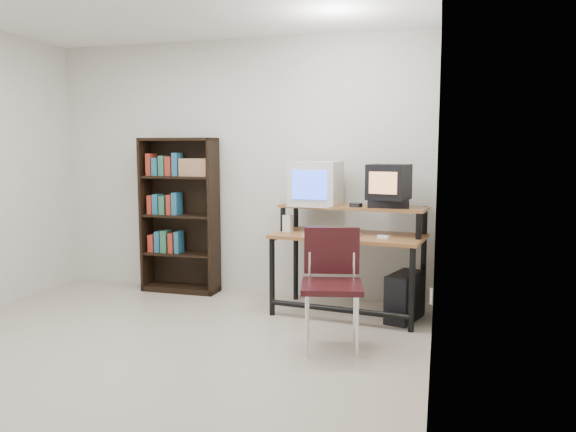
% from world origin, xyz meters
% --- Properties ---
extents(floor, '(4.00, 4.00, 0.01)m').
position_xyz_m(floor, '(0.00, 0.00, -0.01)').
color(floor, '#BBAE9B').
rests_on(floor, ground).
extents(back_wall, '(4.00, 0.01, 2.60)m').
position_xyz_m(back_wall, '(0.00, 2.00, 1.30)').
color(back_wall, beige).
rests_on(back_wall, floor).
extents(right_wall, '(0.01, 4.00, 2.60)m').
position_xyz_m(right_wall, '(2.00, 0.00, 1.30)').
color(right_wall, beige).
rests_on(right_wall, floor).
extents(computer_desk, '(1.40, 0.82, 0.98)m').
position_xyz_m(computer_desk, '(1.25, 1.49, 0.70)').
color(computer_desk, brown).
rests_on(computer_desk, floor).
extents(crt_monitor, '(0.46, 0.47, 0.41)m').
position_xyz_m(crt_monitor, '(0.91, 1.65, 1.18)').
color(crt_monitor, beige).
rests_on(crt_monitor, computer_desk).
extents(vcr, '(0.38, 0.29, 0.08)m').
position_xyz_m(vcr, '(1.59, 1.56, 1.01)').
color(vcr, black).
rests_on(vcr, computer_desk).
extents(crt_tv, '(0.40, 0.39, 0.31)m').
position_xyz_m(crt_tv, '(1.59, 1.56, 1.21)').
color(crt_tv, black).
rests_on(crt_tv, vcr).
extents(cd_spindle, '(0.12, 0.12, 0.05)m').
position_xyz_m(cd_spindle, '(1.31, 1.50, 0.99)').
color(cd_spindle, '#26262B').
rests_on(cd_spindle, computer_desk).
extents(keyboard, '(0.50, 0.28, 0.03)m').
position_xyz_m(keyboard, '(1.12, 1.35, 0.74)').
color(keyboard, beige).
rests_on(keyboard, computer_desk).
extents(mousepad, '(0.22, 0.18, 0.01)m').
position_xyz_m(mousepad, '(1.56, 1.34, 0.72)').
color(mousepad, black).
rests_on(mousepad, computer_desk).
extents(mouse, '(0.11, 0.09, 0.03)m').
position_xyz_m(mouse, '(1.58, 1.33, 0.74)').
color(mouse, white).
rests_on(mouse, mousepad).
extents(desk_speaker, '(0.09, 0.09, 0.17)m').
position_xyz_m(desk_speaker, '(0.67, 1.50, 0.80)').
color(desk_speaker, beige).
rests_on(desk_speaker, computer_desk).
extents(pc_tower, '(0.33, 0.49, 0.42)m').
position_xyz_m(pc_tower, '(1.76, 1.41, 0.21)').
color(pc_tower, black).
rests_on(pc_tower, floor).
extents(school_chair, '(0.53, 0.53, 0.90)m').
position_xyz_m(school_chair, '(1.26, 0.61, 0.56)').
color(school_chair, black).
rests_on(school_chair, floor).
extents(bookshelf, '(0.81, 0.28, 1.61)m').
position_xyz_m(bookshelf, '(-0.59, 1.85, 0.83)').
color(bookshelf, black).
rests_on(bookshelf, floor).
extents(wall_outlet, '(0.02, 0.08, 0.12)m').
position_xyz_m(wall_outlet, '(1.99, 1.15, 0.30)').
color(wall_outlet, beige).
rests_on(wall_outlet, right_wall).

